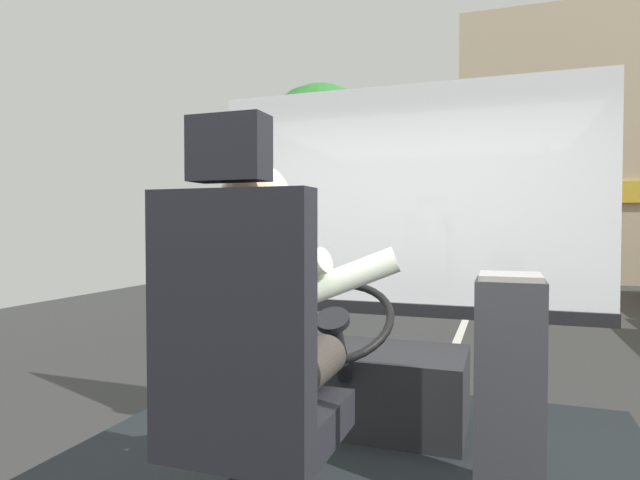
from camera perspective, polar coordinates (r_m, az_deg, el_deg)
The scene contains 8 objects.
ground at distance 10.69m, azimuth 15.87°, elevation -7.70°, with size 18.00×44.00×0.06m.
driver_seat at distance 1.62m, azimuth -7.90°, elevation -15.12°, with size 0.48×0.48×1.35m.
bus_driver at distance 1.68m, azimuth -6.13°, elevation -8.20°, with size 0.79×0.58×0.75m.
steering_console at distance 2.87m, azimuth 4.21°, elevation -15.24°, with size 1.10×0.99×0.79m.
fare_box at distance 2.16m, azimuth 19.91°, elevation -15.11°, with size 0.24×0.28×0.87m.
windshield_panel at distance 3.41m, azimuth 8.84°, elevation 1.51°, with size 2.50×0.08×1.48m.
street_tree at distance 14.12m, azimuth 0.06°, elevation 9.94°, with size 3.34×3.34×5.41m.
shop_building at distance 19.16m, azimuth 30.09°, elevation 8.50°, with size 9.67×4.41×8.11m.
Camera 1 is at (0.62, -1.73, 1.72)m, focal length 29.38 mm.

